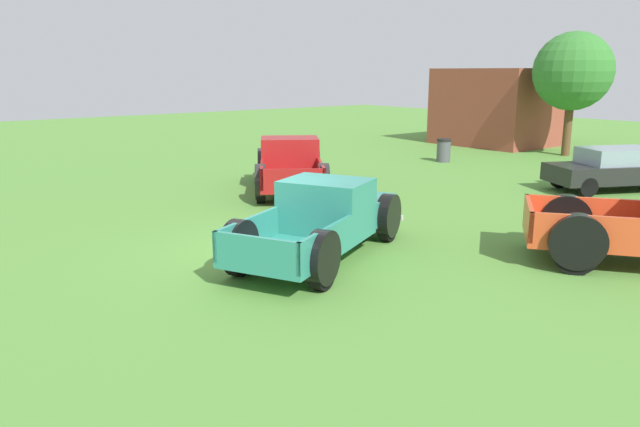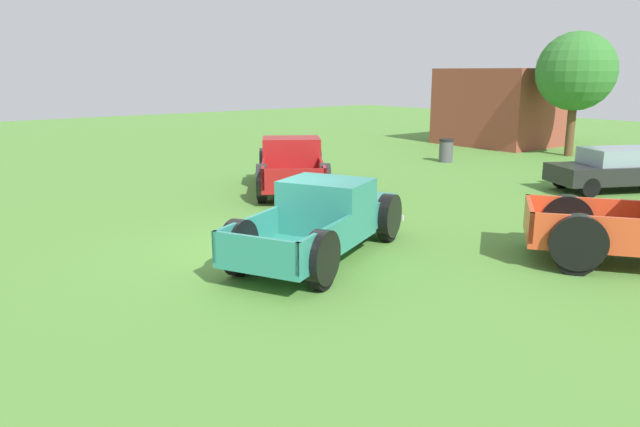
# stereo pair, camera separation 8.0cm
# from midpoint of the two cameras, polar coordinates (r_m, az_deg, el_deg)

# --- Properties ---
(ground_plane) EXTENTS (80.00, 80.00, 0.00)m
(ground_plane) POSITION_cam_midpoint_polar(r_m,az_deg,el_deg) (12.49, -4.93, -3.65)
(ground_plane) COLOR #548C38
(pickup_truck_foreground) EXTENTS (3.74, 5.28, 1.53)m
(pickup_truck_foreground) POSITION_cam_midpoint_polar(r_m,az_deg,el_deg) (12.22, 0.93, -0.42)
(pickup_truck_foreground) COLOR #2D8475
(pickup_truck_foreground) RESTS_ON ground_plane
(pickup_truck_behind_right) EXTENTS (5.45, 4.54, 1.63)m
(pickup_truck_behind_right) POSITION_cam_midpoint_polar(r_m,az_deg,el_deg) (19.09, -2.62, 4.73)
(pickup_truck_behind_right) COLOR maroon
(pickup_truck_behind_right) RESTS_ON ground_plane
(sedan_distant_b) EXTENTS (3.30, 4.32, 1.34)m
(sedan_distant_b) POSITION_cam_midpoint_polar(r_m,az_deg,el_deg) (20.84, 26.56, 3.86)
(sedan_distant_b) COLOR black
(sedan_distant_b) RESTS_ON ground_plane
(trash_can) EXTENTS (0.59, 0.59, 0.95)m
(trash_can) POSITION_cam_midpoint_polar(r_m,az_deg,el_deg) (25.30, 12.00, 5.91)
(trash_can) COLOR #4C4C51
(trash_can) RESTS_ON ground_plane
(oak_tree_east) EXTENTS (3.36, 3.36, 5.33)m
(oak_tree_east) POSITION_cam_midpoint_polar(r_m,az_deg,el_deg) (28.63, 23.29, 12.31)
(oak_tree_east) COLOR brown
(oak_tree_east) RESTS_ON ground_plane
(brick_pavilion) EXTENTS (5.23, 4.89, 3.79)m
(brick_pavilion) POSITION_cam_midpoint_polar(r_m,az_deg,el_deg) (32.25, 17.03, 9.70)
(brick_pavilion) COLOR brown
(brick_pavilion) RESTS_ON ground_plane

